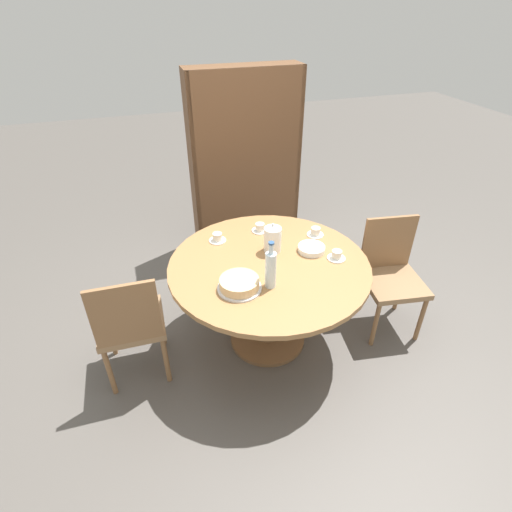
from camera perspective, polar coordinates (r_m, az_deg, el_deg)
The scene contains 13 objects.
ground_plane at distance 3.16m, azimuth 1.64°, elevation -11.72°, with size 14.00×14.00×0.00m, color #56514C.
dining_table at distance 2.78m, azimuth 1.83°, elevation -3.47°, with size 1.36×1.36×0.72m.
chair_a at distance 2.72m, azimuth -17.50°, elevation -9.17°, with size 0.43×0.43×0.88m.
chair_b at distance 3.17m, azimuth 18.72°, elevation -2.35°, with size 0.48×0.48×0.88m.
bookshelf at distance 3.93m, azimuth -1.55°, elevation 12.83°, with size 1.04×0.28×1.72m.
coffee_pot at distance 2.77m, azimuth 2.39°, elevation 2.52°, with size 0.12×0.12×0.22m.
water_bottle at distance 2.42m, azimuth 2.11°, elevation -1.83°, with size 0.07×0.07×0.32m.
cake_main at distance 2.45m, azimuth -2.39°, elevation -4.04°, with size 0.28×0.28×0.07m.
cup_a at distance 3.02m, azimuth 8.49°, elevation 3.38°, with size 0.13×0.13×0.06m.
cup_b at distance 2.78m, azimuth 11.44°, elevation 0.07°, with size 0.13×0.13×0.06m.
cup_c at distance 3.04m, azimuth 0.56°, elevation 4.01°, with size 0.13×0.13×0.06m.
cup_d at distance 2.93m, azimuth -5.53°, elevation 2.59°, with size 0.13×0.13×0.06m.
plate_stack at distance 2.83m, azimuth 7.92°, elevation 1.05°, with size 0.19×0.19×0.04m.
Camera 1 is at (-0.75, -2.07, 2.27)m, focal length 28.00 mm.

